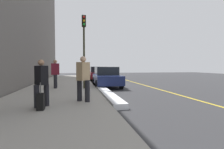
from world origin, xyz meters
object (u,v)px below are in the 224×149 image
object	(u,v)px
pedestrian_tan_coat	(83,77)
traffic_light_pole	(84,40)
parked_car_navy	(106,77)
rolling_suitcase	(41,102)
parked_car_white	(93,72)
parked_car_maroon	(98,74)
pedestrian_burgundy_coat	(55,73)
pedestrian_black_coat	(41,82)

from	to	relation	value
pedestrian_tan_coat	traffic_light_pole	size ratio (longest dim) A/B	0.39
parked_car_navy	rolling_suitcase	world-z (taller)	parked_car_navy
traffic_light_pole	rolling_suitcase	distance (m)	6.35
parked_car_white	pedestrian_tan_coat	world-z (taller)	pedestrian_tan_coat
parked_car_maroon	pedestrian_burgundy_coat	distance (m)	8.51
parked_car_navy	rolling_suitcase	size ratio (longest dim) A/B	5.15
pedestrian_burgundy_coat	pedestrian_tan_coat	bearing A→B (deg)	18.46
parked_car_navy	pedestrian_black_coat	bearing A→B (deg)	-25.95
parked_car_maroon	rolling_suitcase	distance (m)	14.13
parked_car_white	pedestrian_black_coat	bearing A→B (deg)	-10.27
parked_car_white	pedestrian_tan_coat	bearing A→B (deg)	-6.30
pedestrian_burgundy_coat	pedestrian_tan_coat	distance (m)	5.12
parked_car_white	pedestrian_burgundy_coat	xyz separation A→B (m)	(13.85, -3.69, 0.37)
parked_car_white	parked_car_navy	size ratio (longest dim) A/B	0.95
parked_car_navy	pedestrian_burgundy_coat	size ratio (longest dim) A/B	2.50
parked_car_white	parked_car_navy	xyz separation A→B (m)	(12.42, -0.11, 0.00)
parked_car_navy	pedestrian_tan_coat	world-z (taller)	pedestrian_tan_coat
pedestrian_burgundy_coat	rolling_suitcase	bearing A→B (deg)	2.09
pedestrian_black_coat	traffic_light_pole	bearing A→B (deg)	161.72
parked_car_white	traffic_light_pole	bearing A→B (deg)	-7.37
parked_car_white	parked_car_navy	distance (m)	12.42
pedestrian_tan_coat	rolling_suitcase	xyz separation A→B (m)	(1.16, -1.40, -0.70)
parked_car_white	pedestrian_burgundy_coat	bearing A→B (deg)	-14.91
rolling_suitcase	pedestrian_tan_coat	bearing A→B (deg)	129.71
parked_car_white	pedestrian_black_coat	distance (m)	19.74
pedestrian_burgundy_coat	pedestrian_black_coat	xyz separation A→B (m)	(5.57, 0.17, -0.10)
pedestrian_tan_coat	traffic_light_pole	world-z (taller)	traffic_light_pole
pedestrian_burgundy_coat	pedestrian_black_coat	distance (m)	5.57
parked_car_maroon	pedestrian_tan_coat	xyz separation A→B (m)	(12.54, -2.02, 0.36)
parked_car_maroon	parked_car_navy	xyz separation A→B (m)	(6.25, -0.06, 0.00)
parked_car_navy	traffic_light_pole	world-z (taller)	traffic_light_pole
parked_car_navy	pedestrian_burgundy_coat	xyz separation A→B (m)	(1.43, -3.58, 0.37)
pedestrian_burgundy_coat	pedestrian_tan_coat	xyz separation A→B (m)	(4.86, 1.62, -0.01)
parked_car_white	parked_car_maroon	bearing A→B (deg)	-0.47
traffic_light_pole	rolling_suitcase	world-z (taller)	traffic_light_pole
pedestrian_burgundy_coat	traffic_light_pole	world-z (taller)	traffic_light_pole
rolling_suitcase	parked_car_navy	bearing A→B (deg)	155.74
parked_car_navy	pedestrian_burgundy_coat	bearing A→B (deg)	-68.16
rolling_suitcase	parked_car_white	bearing A→B (deg)	170.10
pedestrian_burgundy_coat	rolling_suitcase	distance (m)	6.07
parked_car_navy	rolling_suitcase	bearing A→B (deg)	-24.26
parked_car_navy	parked_car_white	bearing A→B (deg)	179.49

